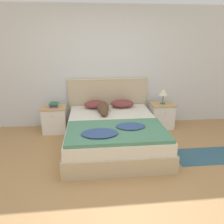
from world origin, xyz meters
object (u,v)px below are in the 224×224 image
object	(u,v)px
book_stack	(54,105)
bed	(113,133)
nightstand_left	(55,119)
nightstand_right	(161,115)
table_lamp	(163,93)
pillow_left	(96,104)
pillow_right	(122,104)
dog	(103,108)

from	to	relation	value
book_stack	bed	bearing A→B (deg)	-33.74
nightstand_left	book_stack	size ratio (longest dim) A/B	2.31
nightstand_left	nightstand_right	world-z (taller)	same
table_lamp	nightstand_left	bearing A→B (deg)	179.54
nightstand_right	table_lamp	xyz separation A→B (m)	(0.00, -0.02, 0.52)
nightstand_left	table_lamp	distance (m)	2.37
nightstand_right	bed	bearing A→B (deg)	-146.88
bed	pillow_left	distance (m)	0.92
pillow_right	dog	xyz separation A→B (m)	(-0.43, -0.27, 0.00)
pillow_left	table_lamp	xyz separation A→B (m)	(1.44, -0.08, 0.24)
pillow_left	dog	xyz separation A→B (m)	(0.14, -0.27, 0.00)
pillow_right	book_stack	bearing A→B (deg)	-178.09
nightstand_right	pillow_right	distance (m)	0.91
bed	table_lamp	world-z (taller)	table_lamp
nightstand_left	pillow_right	world-z (taller)	pillow_right
pillow_right	book_stack	size ratio (longest dim) A/B	2.10
dog	table_lamp	distance (m)	1.33
nightstand_right	pillow_left	world-z (taller)	pillow_left
nightstand_right	table_lamp	bearing A→B (deg)	-90.00
nightstand_right	table_lamp	world-z (taller)	table_lamp
nightstand_right	dog	distance (m)	1.35
nightstand_right	pillow_right	world-z (taller)	pillow_right
nightstand_right	book_stack	size ratio (longest dim) A/B	2.31
nightstand_left	dog	bearing A→B (deg)	-11.24
dog	pillow_left	bearing A→B (deg)	118.29
dog	book_stack	world-z (taller)	dog
bed	table_lamp	size ratio (longest dim) A/B	6.36
bed	pillow_right	distance (m)	0.92
dog	book_stack	xyz separation A→B (m)	(-1.01, 0.22, 0.03)
nightstand_left	pillow_right	size ratio (longest dim) A/B	1.10
bed	nightstand_left	bearing A→B (deg)	146.88
dog	book_stack	size ratio (longest dim) A/B	3.45
nightstand_left	book_stack	bearing A→B (deg)	82.90
nightstand_left	book_stack	distance (m)	0.31
bed	nightstand_right	xyz separation A→B (m)	(1.16, 0.75, 0.04)
nightstand_right	pillow_left	distance (m)	1.47
pillow_left	dog	world-z (taller)	dog
bed	nightstand_left	world-z (taller)	nightstand_left
bed	nightstand_left	xyz separation A→B (m)	(-1.16, 0.75, 0.04)
bed	book_stack	size ratio (longest dim) A/B	8.81
nightstand_left	pillow_left	xyz separation A→B (m)	(0.87, 0.06, 0.28)
dog	nightstand_left	bearing A→B (deg)	168.76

